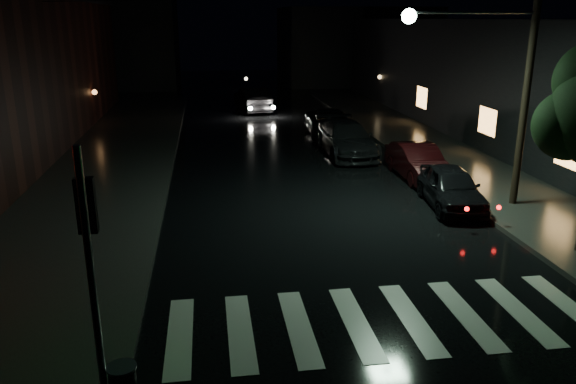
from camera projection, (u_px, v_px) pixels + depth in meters
name	position (u px, v px, depth m)	size (l,w,h in m)	color
ground	(242.00, 345.00, 10.85)	(120.00, 120.00, 0.00)	black
sidewalk_left	(100.00, 168.00, 23.37)	(6.00, 44.00, 0.15)	#282826
sidewalk_right	(442.00, 156.00, 25.42)	(4.00, 44.00, 0.15)	#282826
building_right	(543.00, 79.00, 29.29)	(10.00, 40.00, 6.00)	black
building_far_left	(98.00, 42.00, 50.82)	(14.00, 10.00, 8.00)	black
building_far_right	(355.00, 46.00, 54.25)	(14.00, 10.00, 7.00)	black
crosswalk	(384.00, 320.00, 11.73)	(9.00, 3.00, 0.01)	beige
signal_pole_corner	(108.00, 321.00, 8.72)	(0.68, 0.61, 4.20)	slate
utility_pole	(509.00, 67.00, 17.30)	(4.92, 0.44, 8.00)	black
parked_car_a	(451.00, 187.00, 18.63)	(1.60, 3.97, 1.35)	black
parked_car_b	(418.00, 162.00, 21.91)	(1.44, 4.12, 1.36)	black
parked_car_c	(346.00, 138.00, 25.73)	(2.13, 5.25, 1.52)	black
parked_car_d	(330.00, 123.00, 29.83)	(2.31, 5.00, 1.39)	black
oncoming_car	(253.00, 99.00, 37.76)	(1.71, 4.89, 1.61)	black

